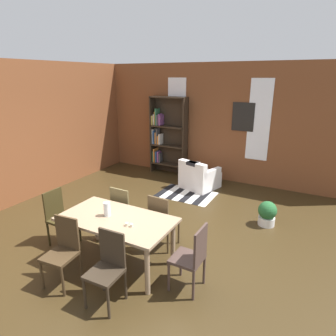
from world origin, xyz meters
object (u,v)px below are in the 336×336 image
(dining_chair_near_left, at_px, (63,249))
(armchair_white, at_px, (199,177))
(vase_on_table, at_px, (107,209))
(dining_chair_head_right, at_px, (192,256))
(dining_chair_far_right, at_px, (162,220))
(dining_chair_head_left, at_px, (59,215))
(dining_table, at_px, (117,224))
(dining_chair_far_left, at_px, (124,210))
(dining_chair_near_right, at_px, (108,266))
(potted_plant_by_shelf, at_px, (267,213))
(bookshelf_tall, at_px, (166,135))

(dining_chair_near_left, xyz_separation_m, armchair_white, (0.26, 4.21, -0.23))
(vase_on_table, xyz_separation_m, dining_chair_head_right, (1.40, -0.00, -0.36))
(dining_chair_near_left, relative_size, dining_chair_far_right, 1.00)
(dining_chair_head_left, relative_size, armchair_white, 0.96)
(armchair_white, bearing_deg, dining_table, -87.93)
(dining_table, xyz_separation_m, dining_chair_head_right, (1.23, -0.00, -0.16))
(vase_on_table, relative_size, dining_chair_far_left, 0.23)
(dining_chair_near_right, distance_m, potted_plant_by_shelf, 3.33)
(dining_chair_head_left, distance_m, dining_chair_head_right, 2.46)
(dining_chair_far_right, distance_m, dining_chair_far_left, 0.77)
(armchair_white, height_order, potted_plant_by_shelf, armchair_white)
(dining_chair_head_right, height_order, dining_chair_near_right, same)
(bookshelf_tall, bearing_deg, dining_chair_far_right, -62.22)
(bookshelf_tall, bearing_deg, dining_chair_near_left, -77.48)
(dining_chair_head_left, bearing_deg, dining_chair_far_right, 23.16)
(dining_chair_near_left, height_order, armchair_white, dining_chair_near_left)
(dining_chair_far_right, height_order, dining_chair_near_right, same)
(dining_chair_near_right, height_order, bookshelf_tall, bookshelf_tall)
(dining_chair_near_left, xyz_separation_m, dining_chair_near_right, (0.77, 0.00, 0.00))
(dining_chair_near_left, height_order, dining_chair_far_right, same)
(armchair_white, bearing_deg, dining_chair_near_right, -83.10)
(dining_table, height_order, dining_chair_far_right, dining_chair_far_right)
(dining_chair_near_right, relative_size, dining_chair_far_left, 1.00)
(dining_chair_near_left, relative_size, dining_chair_near_right, 1.00)
(dining_table, relative_size, dining_chair_far_left, 1.80)
(dining_table, distance_m, bookshelf_tall, 4.51)
(vase_on_table, bearing_deg, dining_chair_near_left, -107.93)
(dining_chair_far_right, bearing_deg, potted_plant_by_shelf, 49.19)
(dining_chair_near_left, bearing_deg, bookshelf_tall, 102.52)
(vase_on_table, relative_size, dining_chair_near_right, 0.23)
(dining_chair_near_left, distance_m, dining_chair_far_right, 1.58)
(vase_on_table, xyz_separation_m, bookshelf_tall, (-1.32, 4.23, 0.24))
(dining_chair_head_left, bearing_deg, dining_chair_head_right, -0.03)
(dining_chair_near_right, bearing_deg, bookshelf_tall, 110.78)
(dining_table, bearing_deg, vase_on_table, -180.00)
(dining_table, bearing_deg, dining_chair_far_left, 119.29)
(dining_chair_far_right, height_order, armchair_white, dining_chair_far_right)
(armchair_white, xyz_separation_m, potted_plant_by_shelf, (1.92, -1.20, -0.03))
(dining_chair_head_right, xyz_separation_m, armchair_white, (-1.36, 3.52, -0.23))
(bookshelf_tall, bearing_deg, vase_on_table, -72.73)
(vase_on_table, distance_m, dining_chair_head_left, 1.12)
(dining_table, xyz_separation_m, dining_chair_far_right, (0.38, 0.69, -0.16))
(dining_chair_far_right, bearing_deg, vase_on_table, -128.60)
(dining_chair_near_right, bearing_deg, dining_chair_far_right, 90.05)
(dining_table, distance_m, vase_on_table, 0.26)
(dining_chair_head_right, height_order, bookshelf_tall, bookshelf_tall)
(potted_plant_by_shelf, bearing_deg, armchair_white, 147.91)
(dining_chair_near_left, height_order, dining_chair_head_right, same)
(dining_chair_near_right, bearing_deg, dining_table, 119.02)
(dining_chair_far_left, bearing_deg, armchair_white, 84.77)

